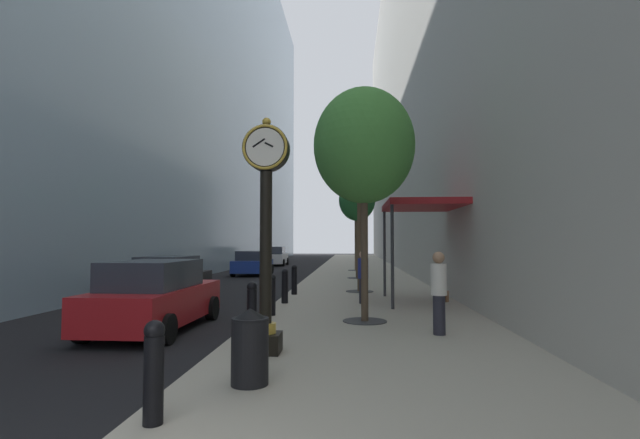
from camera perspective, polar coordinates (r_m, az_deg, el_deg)
ground_plane at (r=29.71m, az=-0.95°, el=-6.92°), size 110.00×110.00×0.00m
sidewalk_right at (r=32.60m, az=4.84°, el=-6.43°), size 6.05×80.00×0.14m
building_block_left at (r=38.32m, az=-18.61°, el=20.21°), size 9.00×80.00×34.05m
building_block_right at (r=35.99m, az=17.48°, el=18.72°), size 9.00×80.00×30.53m
street_clock at (r=8.31m, az=-6.77°, el=-0.38°), size 0.84×0.55×4.25m
bollard_nearest at (r=5.55m, az=-20.02°, el=-17.19°), size 0.23×0.23×1.12m
bollard_third at (r=10.18m, az=-8.50°, el=-10.66°), size 0.23×0.23×1.12m
bollard_fourth at (r=12.58m, az=-6.06°, el=-9.17°), size 0.23×0.23×1.12m
bollard_fifth at (r=15.00m, az=-4.41°, el=-8.15°), size 0.23×0.23×1.12m
bollard_sixth at (r=17.44m, az=-3.23°, el=-7.41°), size 0.23×0.23×1.12m
street_tree_near at (r=11.79m, az=5.51°, el=9.06°), size 2.56×2.56×5.90m
street_tree_mid_near at (r=18.66m, az=4.91°, el=6.30°), size 2.34×2.34×6.31m
street_tree_mid_far at (r=25.41m, az=4.64°, el=2.35°), size 2.02×2.02×5.47m
street_tree_far at (r=32.35m, az=4.48°, el=2.96°), size 2.31×2.31×6.61m
trash_bin at (r=6.67m, az=-8.74°, el=-15.25°), size 0.53×0.53×1.05m
pedestrian_walking at (r=10.24m, az=14.63°, el=-8.55°), size 0.48×0.52×1.77m
pedestrian_by_clock at (r=14.91m, az=5.40°, el=-6.95°), size 0.48×0.48×1.70m
storefront_awning at (r=15.54m, az=12.42°, el=1.53°), size 2.40×3.60×3.30m
car_blue_near at (r=29.68m, az=-8.40°, el=-5.43°), size 2.15×4.11×1.56m
car_red_mid at (r=11.80m, az=-19.88°, el=-9.02°), size 2.06×4.44×1.67m
car_white_far at (r=41.61m, az=-5.62°, el=-4.61°), size 2.13×4.20×1.71m
car_black_trailing at (r=17.36m, az=-18.28°, el=-7.10°), size 2.06×4.07×1.61m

